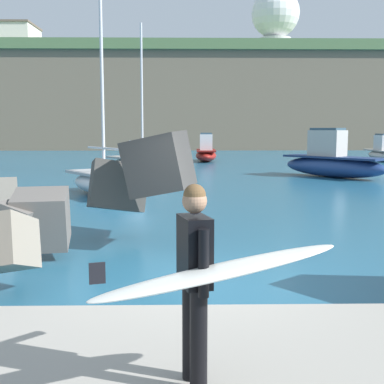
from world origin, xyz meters
name	(u,v)px	position (x,y,z in m)	size (l,w,h in m)	color
ground_plane	(196,280)	(0.00, 0.00, 0.00)	(400.00, 400.00, 0.00)	#235B7A
breakwater_jetty	(130,198)	(-1.28, 1.96, 1.10)	(31.64, 7.10, 2.45)	#3D3A38
surfer_with_board	(202,273)	(-0.05, -3.89, 1.28)	(2.11, 1.38, 1.78)	black
boat_near_left	(206,153)	(1.55, 30.04, 0.68)	(1.69, 4.38, 2.19)	maroon
boat_near_centre	(333,162)	(7.49, 17.47, 0.79)	(5.02, 5.61, 2.52)	navy
boat_near_right	(108,182)	(-2.99, 10.52, 0.51)	(4.07, 4.71, 7.83)	white
boat_mid_right	(139,164)	(-2.66, 20.08, 0.51)	(4.62, 5.56, 8.13)	beige
mooring_buoy_middle	(106,174)	(-4.07, 16.97, 0.22)	(0.44, 0.44, 0.44)	yellow
headland_bluff	(165,104)	(-2.99, 71.26, 6.30)	(90.54, 44.27, 12.56)	#756651
radar_dome	(275,19)	(13.08, 65.52, 18.10)	(6.86, 6.86, 9.73)	silver
station_building_west	(19,45)	(-26.13, 73.31, 15.66)	(5.56, 7.87, 6.17)	silver
station_building_central	(162,56)	(-3.66, 79.22, 14.78)	(4.69, 8.33, 4.41)	beige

